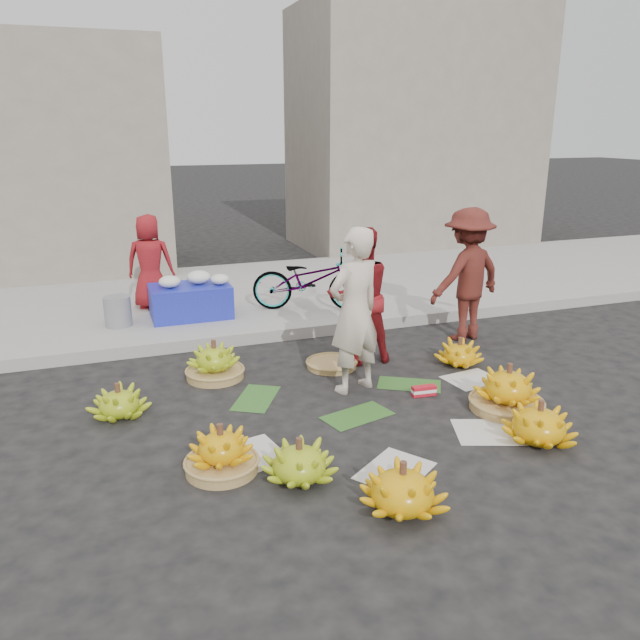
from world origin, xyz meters
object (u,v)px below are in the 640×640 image
object	(u,v)px
flower_table	(191,299)
vendor_cream	(355,311)
bicycle	(310,280)
banana_bunch_4	(508,390)
banana_bunch_0	(221,452)

from	to	relation	value
flower_table	vendor_cream	bearing A→B (deg)	-66.11
bicycle	banana_bunch_4	bearing A→B (deg)	-145.62
vendor_cream	banana_bunch_0	bearing A→B (deg)	17.33
vendor_cream	banana_bunch_4	bearing A→B (deg)	123.89
bicycle	banana_bunch_0	bearing A→B (deg)	173.15
vendor_cream	bicycle	bearing A→B (deg)	-116.98
vendor_cream	flower_table	distance (m)	3.05
banana_bunch_0	flower_table	bearing A→B (deg)	84.86
bicycle	vendor_cream	bearing A→B (deg)	-167.38
banana_bunch_4	vendor_cream	world-z (taller)	vendor_cream
banana_bunch_4	vendor_cream	size ratio (longest dim) A/B	0.42
banana_bunch_0	bicycle	size ratio (longest dim) A/B	0.35
vendor_cream	bicycle	size ratio (longest dim) A/B	1.04
banana_bunch_0	vendor_cream	xyz separation A→B (m)	(1.59, 1.13, 0.67)
banana_bunch_0	flower_table	distance (m)	3.90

